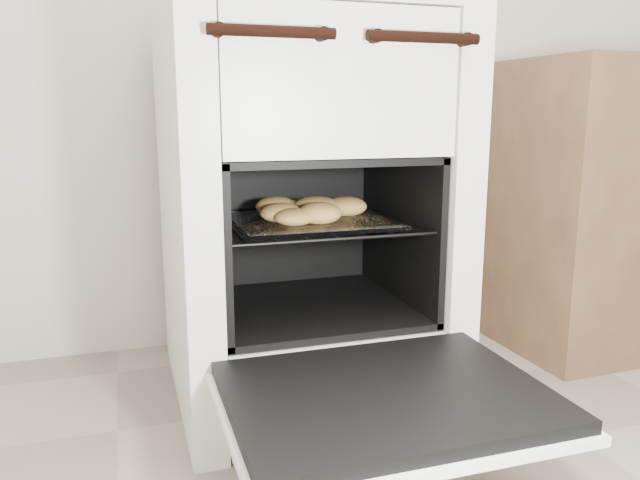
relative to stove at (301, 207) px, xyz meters
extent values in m
cube|color=white|center=(0.00, 0.01, 0.01)|extent=(0.65, 0.69, 1.00)
cylinder|color=black|center=(-0.15, -0.35, 0.38)|extent=(0.24, 0.02, 0.02)
cylinder|color=black|center=(0.15, -0.35, 0.38)|extent=(0.24, 0.02, 0.02)
cube|color=black|center=(0.00, -0.55, -0.26)|extent=(0.56, 0.43, 0.03)
cube|color=white|center=(0.00, -0.55, -0.28)|extent=(0.59, 0.46, 0.02)
cylinder|color=black|center=(-0.23, -0.07, -0.03)|extent=(0.01, 0.46, 0.01)
cylinder|color=black|center=(0.23, -0.07, -0.03)|extent=(0.01, 0.46, 0.01)
cylinder|color=black|center=(0.00, -0.29, -0.03)|extent=(0.47, 0.01, 0.01)
cylinder|color=black|center=(0.00, 0.15, -0.03)|extent=(0.47, 0.01, 0.01)
cylinder|color=black|center=(-0.20, -0.07, -0.03)|extent=(0.01, 0.43, 0.01)
cylinder|color=black|center=(-0.13, -0.07, -0.03)|extent=(0.01, 0.43, 0.01)
cylinder|color=black|center=(-0.07, -0.07, -0.03)|extent=(0.01, 0.43, 0.01)
cylinder|color=black|center=(0.00, -0.07, -0.03)|extent=(0.01, 0.43, 0.01)
cylinder|color=black|center=(0.07, -0.07, -0.03)|extent=(0.01, 0.43, 0.01)
cylinder|color=black|center=(0.13, -0.07, -0.03)|extent=(0.01, 0.43, 0.01)
cylinder|color=black|center=(0.20, -0.07, -0.03)|extent=(0.01, 0.43, 0.01)
cube|color=white|center=(0.00, -0.09, -0.02)|extent=(0.37, 0.33, 0.01)
ellipsoid|color=tan|center=(0.00, -0.16, 0.01)|extent=(0.14, 0.14, 0.05)
ellipsoid|color=tan|center=(0.02, -0.06, 0.01)|extent=(0.14, 0.14, 0.05)
ellipsoid|color=tan|center=(-0.08, -0.11, 0.01)|extent=(0.13, 0.13, 0.05)
ellipsoid|color=tan|center=(0.10, -0.07, 0.01)|extent=(0.14, 0.14, 0.05)
ellipsoid|color=tan|center=(-0.06, -0.16, 0.00)|extent=(0.13, 0.13, 0.04)
ellipsoid|color=tan|center=(-0.07, -0.01, 0.01)|extent=(0.11, 0.11, 0.05)
ellipsoid|color=tan|center=(-0.03, -0.03, 0.00)|extent=(0.10, 0.10, 0.04)
cube|color=brown|center=(1.12, 0.11, -0.05)|extent=(0.89, 0.61, 0.87)
camera|label=1|loc=(-0.43, -1.50, 0.24)|focal=35.00mm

